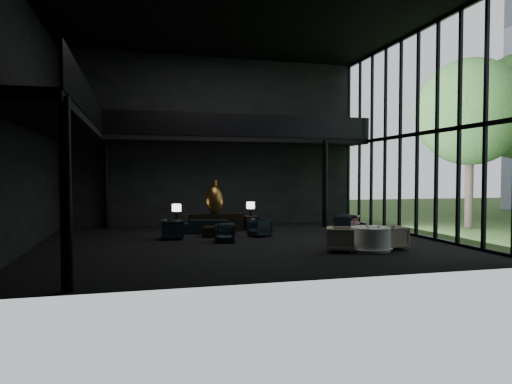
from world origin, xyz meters
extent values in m
cube|color=black|center=(0.00, 0.00, 0.00)|extent=(14.00, 12.00, 0.02)
cube|color=black|center=(0.00, 0.00, 8.00)|extent=(14.00, 12.00, 0.02)
cube|color=black|center=(0.00, 6.00, 4.00)|extent=(14.00, 0.04, 8.00)
cube|color=black|center=(0.00, -6.00, 4.00)|extent=(14.00, 0.04, 8.00)
cube|color=black|center=(-7.00, 0.00, 4.00)|extent=(0.04, 12.00, 8.00)
cube|color=black|center=(-6.00, 0.00, 4.00)|extent=(2.00, 12.00, 0.25)
cube|color=black|center=(1.00, 5.00, 4.00)|extent=(12.00, 2.00, 0.25)
cube|color=black|center=(-5.00, 0.00, 4.60)|extent=(0.06, 12.00, 1.00)
cube|color=black|center=(1.00, 4.00, 4.60)|extent=(12.00, 0.06, 1.00)
cylinder|color=black|center=(-5.00, -5.70, 2.00)|extent=(0.24, 0.24, 4.00)
cylinder|color=black|center=(-5.00, 5.70, 2.00)|extent=(0.24, 0.24, 4.00)
cylinder|color=black|center=(4.80, 4.00, 2.00)|extent=(0.24, 0.24, 4.00)
cylinder|color=#382D23|center=(11.00, 2.00, 2.45)|extent=(0.36, 0.36, 4.90)
sphere|color=#2B5E21|center=(11.00, 2.00, 5.25)|extent=(4.80, 4.80, 4.80)
cube|color=black|center=(-0.44, 3.51, 0.38)|extent=(2.37, 0.54, 0.75)
ellipsoid|color=#A26532|center=(-0.44, 3.65, 1.35)|extent=(0.77, 0.77, 1.19)
cylinder|color=#A26532|center=(-0.44, 3.65, 2.06)|extent=(0.26, 0.26, 0.24)
cube|color=black|center=(-2.04, 3.46, 0.27)|extent=(0.49, 0.49, 0.54)
cylinder|color=black|center=(-2.04, 3.73, 0.71)|extent=(0.11, 0.11, 0.33)
cylinder|color=white|center=(-2.04, 3.73, 1.02)|extent=(0.38, 0.38, 0.30)
cube|color=black|center=(1.16, 3.60, 0.31)|extent=(0.56, 0.56, 0.62)
cylinder|color=black|center=(1.16, 3.68, 0.77)|extent=(0.11, 0.11, 0.32)
cylinder|color=white|center=(1.16, 3.68, 1.07)|extent=(0.36, 0.36, 0.29)
imported|color=black|center=(-0.75, 3.00, 0.38)|extent=(2.04, 1.15, 0.77)
imported|color=#1A2E37|center=(-2.35, 1.53, 0.44)|extent=(0.83, 0.88, 0.88)
imported|color=black|center=(0.98, 1.47, 0.37)|extent=(0.88, 0.90, 0.73)
imported|color=black|center=(-0.60, 0.28, 0.33)|extent=(0.77, 0.74, 0.67)
imported|color=black|center=(4.73, 1.49, 0.52)|extent=(1.27, 1.41, 1.04)
cube|color=black|center=(-0.71, 1.90, 0.19)|extent=(1.05, 1.05, 0.39)
cylinder|color=white|center=(3.55, -2.63, 0.38)|extent=(1.25, 1.25, 0.75)
cone|color=white|center=(3.55, -2.63, 0.05)|extent=(1.42, 1.42, 0.10)
imported|color=tan|center=(3.60, -1.80, 0.37)|extent=(0.78, 0.73, 0.74)
imported|color=#B8AB98|center=(4.41, -2.48, 0.43)|extent=(0.84, 0.89, 0.87)
imported|color=beige|center=(2.56, -2.54, 0.47)|extent=(1.15, 1.18, 0.94)
cylinder|color=pink|center=(3.50, -1.64, 0.65)|extent=(0.27, 0.27, 0.39)
sphere|color=#D8A884|center=(3.50, -1.64, 0.94)|extent=(0.20, 0.20, 0.20)
ellipsoid|color=black|center=(3.50, -1.64, 0.97)|extent=(0.21, 0.21, 0.14)
cylinder|color=white|center=(3.34, -2.79, 0.76)|extent=(0.32, 0.32, 0.02)
cylinder|color=white|center=(3.78, -2.46, 0.76)|extent=(0.20, 0.20, 0.01)
cylinder|color=white|center=(3.81, -2.71, 0.76)|extent=(0.19, 0.19, 0.01)
cylinder|color=white|center=(3.78, -2.72, 0.79)|extent=(0.09, 0.09, 0.06)
ellipsoid|color=white|center=(3.49, -2.53, 0.79)|extent=(0.16, 0.16, 0.08)
cylinder|color=#99999E|center=(3.66, -2.93, 0.78)|extent=(0.08, 0.08, 0.07)
camera|label=1|loc=(-3.54, -15.67, 2.41)|focal=32.00mm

